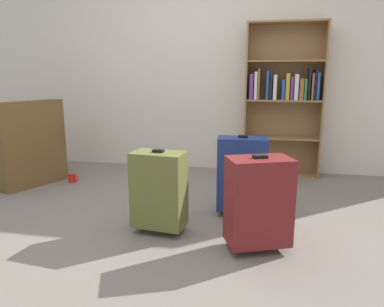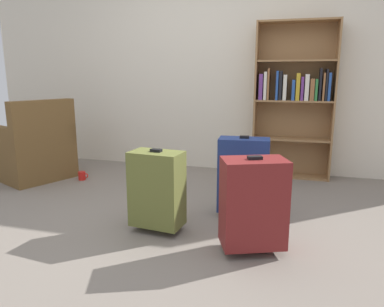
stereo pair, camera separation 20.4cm
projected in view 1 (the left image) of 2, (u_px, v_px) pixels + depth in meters
name	position (u px, v px, depth m)	size (l,w,h in m)	color
ground_plane	(154.00, 229.00, 2.76)	(10.38, 10.38, 0.00)	slate
back_wall	(199.00, 63.00, 4.36)	(5.93, 0.10, 2.60)	beige
bookshelf	(283.00, 97.00, 4.09)	(0.86, 0.25, 1.73)	olive
armchair	(22.00, 154.00, 3.91)	(0.92, 0.92, 0.90)	brown
mug	(72.00, 178.00, 3.94)	(0.12, 0.08, 0.10)	red
suitcase_navy_blue	(242.00, 174.00, 2.97)	(0.42, 0.23, 0.68)	navy
suitcase_olive	(159.00, 190.00, 2.64)	(0.41, 0.27, 0.63)	brown
suitcase_dark_red	(258.00, 201.00, 2.36)	(0.47, 0.38, 0.65)	maroon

